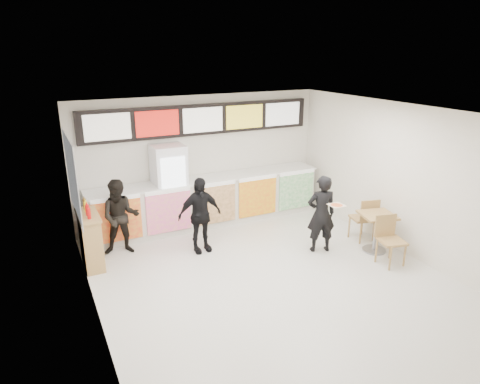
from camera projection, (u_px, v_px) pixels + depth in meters
floor at (276, 283)px, 7.64m from camera, size 7.00×7.00×0.00m
ceiling at (281, 115)px, 6.69m from camera, size 7.00×7.00×0.00m
wall_back at (202, 159)px, 10.14m from camera, size 6.00×0.00×6.00m
wall_left at (92, 238)px, 5.90m from camera, size 0.00×7.00×7.00m
wall_right at (409, 181)px, 8.43m from camera, size 0.00×7.00×7.00m
service_counter at (209, 201)px, 10.09m from camera, size 5.56×0.77×1.14m
menu_board at (202, 120)px, 9.76m from camera, size 5.50×0.14×0.70m
drinks_fridge at (170, 189)px, 9.57m from camera, size 0.70×0.67×2.00m
mirror_panel at (72, 176)px, 7.91m from camera, size 0.01×2.00×1.50m
customer_main at (321, 214)px, 8.65m from camera, size 0.68×0.55×1.62m
customer_left at (121, 217)px, 8.56m from camera, size 0.88×0.77×1.56m
customer_mid at (200, 215)px, 8.65m from camera, size 0.94×0.43×1.58m
pizza_slice at (337, 205)px, 8.15m from camera, size 0.36×0.36×0.02m
cafe_table at (376, 226)px, 8.71m from camera, size 0.85×1.71×0.97m
condiment_ledge at (91, 239)px, 8.14m from camera, size 0.38×0.94×1.25m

